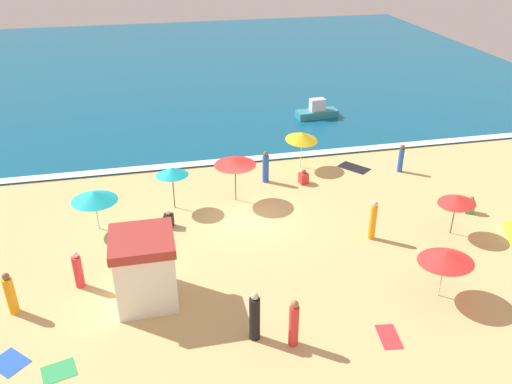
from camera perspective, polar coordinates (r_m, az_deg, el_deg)
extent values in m
plane|color=#D8B775|center=(24.78, -0.80, -2.76)|extent=(60.00, 60.00, 0.00)
cube|color=#0F567A|center=(50.66, -7.39, 13.30)|extent=(60.00, 44.00, 0.10)
cube|color=white|center=(30.24, -3.22, 3.37)|extent=(57.00, 0.70, 0.01)
cube|color=white|center=(19.60, -11.84, -8.52)|extent=(2.11, 2.14, 2.39)
cube|color=#A5332D|center=(18.84, -12.24, -5.17)|extent=(2.24, 2.27, 0.35)
cylinder|color=silver|center=(24.52, -16.80, -1.97)|extent=(0.05, 0.05, 1.83)
cone|color=#19B7C6|center=(24.17, -17.04, -0.43)|extent=(2.56, 2.55, 0.48)
cylinder|color=silver|center=(20.67, 19.42, -8.41)|extent=(0.05, 0.05, 1.89)
cone|color=red|center=(20.23, 19.77, -6.58)|extent=(2.75, 2.76, 0.56)
cylinder|color=silver|center=(29.37, 4.89, 4.49)|extent=(0.05, 0.05, 2.03)
cone|color=yellow|center=(29.05, 4.95, 6.01)|extent=(2.32, 2.34, 0.64)
cylinder|color=#4C3823|center=(25.79, -2.22, 1.31)|extent=(0.05, 0.05, 2.20)
cone|color=red|center=(25.37, -2.27, 3.29)|extent=(2.64, 2.64, 0.36)
cylinder|color=#4C3823|center=(25.42, -8.89, 0.39)|extent=(0.05, 0.05, 2.07)
cone|color=#19B7C6|center=(25.02, -9.04, 2.21)|extent=(1.94, 1.94, 0.43)
cylinder|color=#4C3823|center=(24.72, 20.51, -2.40)|extent=(0.05, 0.05, 1.80)
cone|color=red|center=(24.35, 20.81, -0.81)|extent=(1.86, 1.84, 0.47)
cylinder|color=black|center=(17.87, -0.14, -13.48)|extent=(0.46, 0.46, 1.65)
sphere|color=beige|center=(17.27, -0.15, -11.14)|extent=(0.26, 0.26, 0.26)
cylinder|color=red|center=(17.73, 4.08, -14.18)|extent=(0.46, 0.46, 1.56)
sphere|color=#9E6B47|center=(17.14, 4.19, -11.95)|extent=(0.26, 0.26, 0.26)
cylinder|color=blue|center=(27.74, 1.05, 2.52)|extent=(0.37, 0.37, 1.49)
sphere|color=brown|center=(27.38, 1.06, 4.14)|extent=(0.26, 0.26, 0.26)
cylinder|color=orange|center=(23.40, 12.45, -3.22)|extent=(0.37, 0.37, 1.60)
sphere|color=beige|center=(22.95, 12.68, -1.25)|extent=(0.26, 0.26, 0.26)
cube|color=black|center=(24.27, -9.38, -3.05)|extent=(0.50, 0.50, 0.62)
sphere|color=#DBA884|center=(24.06, -9.45, -2.24)|extent=(0.21, 0.21, 0.21)
cube|color=green|center=(27.02, 22.03, -1.46)|extent=(0.50, 0.50, 0.62)
sphere|color=#9E6B47|center=(26.83, 22.19, -0.67)|extent=(0.25, 0.25, 0.25)
cylinder|color=blue|center=(29.96, 15.32, 3.31)|extent=(0.36, 0.36, 1.33)
sphere|color=brown|center=(29.66, 15.50, 4.69)|extent=(0.27, 0.27, 0.27)
cylinder|color=orange|center=(20.79, -24.89, -10.10)|extent=(0.39, 0.39, 1.46)
sphere|color=brown|center=(20.32, -25.36, -8.21)|extent=(0.25, 0.25, 0.25)
cube|color=red|center=(27.88, 5.14, 1.49)|extent=(0.50, 0.50, 0.57)
sphere|color=brown|center=(27.71, 5.18, 2.21)|extent=(0.23, 0.23, 0.23)
cylinder|color=red|center=(21.23, -18.59, -8.14)|extent=(0.44, 0.44, 1.32)
sphere|color=beige|center=(20.80, -18.91, -6.43)|extent=(0.23, 0.23, 0.23)
cube|color=red|center=(18.99, 14.12, -14.87)|extent=(0.80, 1.26, 0.01)
cube|color=blue|center=(19.28, -25.01, -16.31)|extent=(1.40, 1.40, 0.01)
cube|color=green|center=(18.43, -20.46, -17.65)|extent=(1.19, 1.07, 0.01)
cube|color=black|center=(30.09, 10.50, 2.58)|extent=(1.77, 1.91, 0.01)
cube|color=teal|center=(37.12, 6.56, 8.38)|extent=(2.91, 1.25, 0.48)
cube|color=silver|center=(36.91, 6.62, 9.33)|extent=(1.04, 0.70, 0.81)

